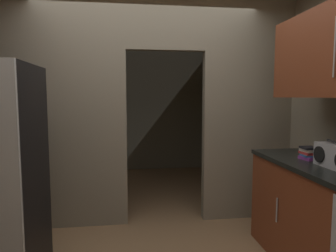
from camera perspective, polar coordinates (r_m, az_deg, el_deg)
kitchen_partition at (r=3.47m, az=-4.73°, el=4.28°), size 3.48×0.12×2.66m
adjoining_room_shell at (r=5.33m, az=-5.13°, el=3.87°), size 3.48×2.72×2.66m
book_stack at (r=2.92m, az=25.29°, el=-4.70°), size 0.15×0.17×0.11m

